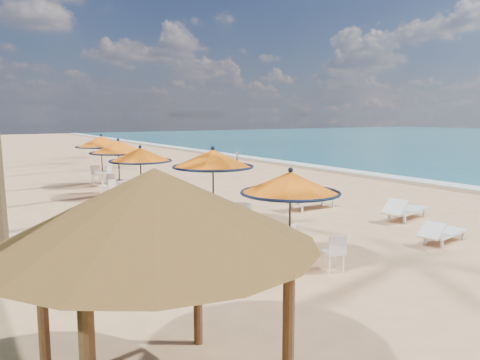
# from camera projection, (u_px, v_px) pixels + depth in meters

# --- Properties ---
(ground) EXTENTS (160.00, 160.00, 0.00)m
(ground) POSITION_uv_depth(u_px,v_px,m) (416.00, 234.00, 13.07)
(ground) COLOR tan
(ground) RESTS_ON ground
(foam_strip) EXTENTS (1.20, 140.00, 0.04)m
(foam_strip) POSITION_uv_depth(u_px,v_px,m) (371.00, 174.00, 26.38)
(foam_strip) COLOR white
(foam_strip) RESTS_ON ground
(wetsand_band) EXTENTS (1.40, 140.00, 0.02)m
(wetsand_band) POSITION_uv_depth(u_px,v_px,m) (359.00, 175.00, 25.90)
(wetsand_band) COLOR olive
(wetsand_band) RESTS_ON ground
(station_0) EXTENTS (2.13, 2.13, 2.22)m
(station_0) POSITION_uv_depth(u_px,v_px,m) (291.00, 195.00, 9.92)
(station_0) COLOR black
(station_0) RESTS_ON ground
(station_1) EXTENTS (2.34, 2.34, 2.44)m
(station_1) POSITION_uv_depth(u_px,v_px,m) (213.00, 166.00, 13.32)
(station_1) COLOR black
(station_1) RESTS_ON ground
(station_2) EXTENTS (2.19, 2.19, 2.28)m
(station_2) POSITION_uv_depth(u_px,v_px,m) (141.00, 163.00, 16.24)
(station_2) COLOR black
(station_2) RESTS_ON ground
(station_3) EXTENTS (2.29, 2.29, 2.39)m
(station_3) POSITION_uv_depth(u_px,v_px,m) (117.00, 153.00, 18.70)
(station_3) COLOR black
(station_3) RESTS_ON ground
(station_4) EXTENTS (2.36, 2.38, 2.46)m
(station_4) POSITION_uv_depth(u_px,v_px,m) (102.00, 146.00, 21.68)
(station_4) COLOR black
(station_4) RESTS_ON ground
(lounger_near) EXTENTS (1.82, 0.83, 0.63)m
(lounger_near) POSITION_uv_depth(u_px,v_px,m) (442.00, 232.00, 12.12)
(lounger_near) COLOR white
(lounger_near) RESTS_ON ground
(lounger_mid) EXTENTS (2.11, 1.06, 0.72)m
(lounger_mid) POSITION_uv_depth(u_px,v_px,m) (404.00, 210.00, 14.81)
(lounger_mid) COLOR white
(lounger_mid) RESTS_ON ground
(lounger_far) EXTENTS (2.18, 0.78, 0.77)m
(lounger_far) POSITION_uv_depth(u_px,v_px,m) (308.00, 199.00, 16.48)
(lounger_far) COLOR white
(lounger_far) RESTS_ON ground
(palapa) EXTENTS (3.60, 3.60, 2.75)m
(palapa) POSITION_uv_depth(u_px,v_px,m) (155.00, 208.00, 5.10)
(palapa) COLOR brown
(palapa) RESTS_ON ground
(person) EXTENTS (0.30, 0.36, 0.84)m
(person) POSITION_uv_depth(u_px,v_px,m) (237.00, 157.00, 32.14)
(person) COLOR #885B45
(person) RESTS_ON ground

